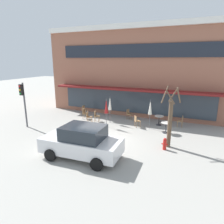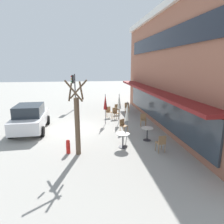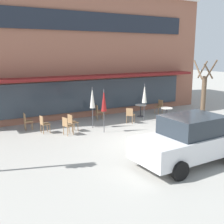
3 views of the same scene
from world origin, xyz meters
name	(u,v)px [view 1 (image 1 of 3)]	position (x,y,z in m)	size (l,w,h in m)	color
ground_plane	(104,140)	(0.00, 0.00, 0.00)	(80.00, 80.00, 0.00)	#9E9B93
building_facade	(144,70)	(0.00, 9.97, 4.00)	(17.14, 9.10, 7.99)	#935B47
cafe_table_near_wall	(166,126)	(3.49, 2.85, 0.52)	(0.70, 0.70, 0.76)	#333338
cafe_table_streetside	(159,119)	(2.72, 4.42, 0.52)	(0.70, 0.70, 0.76)	#333338
patio_umbrella_green_folded	(110,103)	(-1.07, 3.43, 1.63)	(0.28, 0.28, 2.20)	#4C4C51
patio_umbrella_cream_folded	(150,107)	(2.21, 3.34, 1.63)	(0.28, 0.28, 2.20)	#4C4C51
patio_umbrella_corner_open	(106,106)	(-0.92, 2.40, 1.63)	(0.28, 0.28, 2.20)	#4C4C51
cafe_chair_0	(89,116)	(-2.73, 2.85, 0.53)	(0.50, 0.50, 0.89)	#9E754C
cafe_chair_1	(137,120)	(1.22, 3.30, 0.53)	(0.56, 0.56, 0.89)	#9E754C
cafe_chair_2	(181,120)	(4.35, 4.61, 0.53)	(0.44, 0.44, 0.89)	#9E754C
cafe_chair_3	(85,113)	(-3.64, 3.71, 0.53)	(0.44, 0.44, 0.89)	#9E754C
cafe_chair_4	(84,110)	(-4.25, 4.72, 0.53)	(0.42, 0.42, 0.89)	#9E754C
cafe_chair_5	(129,114)	(0.03, 4.98, 0.53)	(0.47, 0.47, 0.89)	#9E754C
cafe_chair_6	(96,115)	(-2.28, 3.33, 0.53)	(0.48, 0.48, 0.89)	#9E754C
parked_sedan	(82,142)	(0.00, -2.63, 0.88)	(4.27, 2.15, 1.76)	silver
street_tree	(170,120)	(3.99, 0.55, 1.64)	(1.05, 1.03, 3.62)	brown
traffic_light_pole	(23,98)	(-6.57, -0.08, 2.30)	(0.26, 0.44, 3.40)	#47474C
fire_hydrant	(165,144)	(3.85, 0.06, 0.35)	(0.36, 0.20, 0.71)	red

